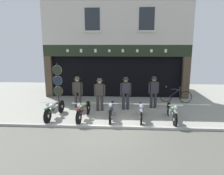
{
  "coord_description": "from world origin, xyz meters",
  "views": [
    {
      "loc": [
        0.53,
        -7.82,
        3.31
      ],
      "look_at": [
        -0.11,
        2.76,
        1.13
      ],
      "focal_mm": 33.38,
      "sensor_mm": 36.0,
      "label": 1
    }
  ],
  "objects": [
    {
      "name": "motorcycle_left",
      "position": [
        -2.66,
        1.16,
        0.42
      ],
      "size": [
        0.62,
        2.08,
        0.91
      ],
      "rotation": [
        0.0,
        0.0,
        3.03
      ],
      "color": "black",
      "rests_on": "ground"
    },
    {
      "name": "advert_board_near",
      "position": [
        1.24,
        5.4,
        1.74
      ],
      "size": [
        0.82,
        0.03,
        1.06
      ],
      "color": "silver"
    },
    {
      "name": "shop_facade",
      "position": [
        0.0,
        7.0,
        1.74
      ],
      "size": [
        9.38,
        4.42,
        6.47
      ],
      "color": "black",
      "rests_on": "ground"
    },
    {
      "name": "motorcycle_center_left",
      "position": [
        -1.3,
        1.03,
        0.43
      ],
      "size": [
        0.62,
        2.02,
        0.91
      ],
      "rotation": [
        0.0,
        0.0,
        3.04
      ],
      "color": "black",
      "rests_on": "ground"
    },
    {
      "name": "assistant_far_right",
      "position": [
        2.07,
        3.0,
        0.93
      ],
      "size": [
        0.55,
        0.33,
        1.68
      ],
      "rotation": [
        0.0,
        0.0,
        3.33
      ],
      "color": "#2D2D33",
      "rests_on": "ground"
    },
    {
      "name": "motorcycle_center",
      "position": [
        -0.04,
        1.1,
        0.43
      ],
      "size": [
        0.62,
        1.98,
        0.92
      ],
      "rotation": [
        0.0,
        0.0,
        3.13
      ],
      "color": "black",
      "rests_on": "ground"
    },
    {
      "name": "shopkeeper_center",
      "position": [
        -0.71,
        2.32,
        0.92
      ],
      "size": [
        0.56,
        0.34,
        1.67
      ],
      "rotation": [
        0.0,
        0.0,
        3.12
      ],
      "color": "#38332D",
      "rests_on": "ground"
    },
    {
      "name": "advert_board_far",
      "position": [
        2.25,
        5.4,
        1.66
      ],
      "size": [
        0.75,
        0.03,
        1.08
      ],
      "color": "beige"
    },
    {
      "name": "ground",
      "position": [
        0.0,
        -0.98,
        -0.04
      ],
      "size": [
        21.08,
        22.0,
        0.18
      ],
      "color": "gray"
    },
    {
      "name": "leaning_bicycle",
      "position": [
        3.54,
        4.16,
        0.38
      ],
      "size": [
        1.8,
        0.5,
        0.95
      ],
      "rotation": [
        0.0,
        0.0,
        1.45
      ],
      "color": "black",
      "rests_on": "ground"
    },
    {
      "name": "tyre_sign_pole",
      "position": [
        -3.26,
        3.6,
        1.29
      ],
      "size": [
        0.55,
        0.06,
        2.29
      ],
      "color": "#232328",
      "rests_on": "ground"
    },
    {
      "name": "salesman_left",
      "position": [
        -1.96,
        2.86,
        0.92
      ],
      "size": [
        0.56,
        0.34,
        1.66
      ],
      "rotation": [
        0.0,
        0.0,
        3.09
      ],
      "color": "#38332D",
      "rests_on": "ground"
    },
    {
      "name": "motorcycle_center_right",
      "position": [
        1.28,
        1.13,
        0.41
      ],
      "size": [
        0.62,
        1.96,
        0.9
      ],
      "rotation": [
        0.0,
        0.0,
        3.09
      ],
      "color": "black",
      "rests_on": "ground"
    },
    {
      "name": "salesman_right",
      "position": [
        0.6,
        2.61,
        0.94
      ],
      "size": [
        0.56,
        0.34,
        1.69
      ],
      "rotation": [
        0.0,
        0.0,
        3.23
      ],
      "color": "#2D2D33",
      "rests_on": "ground"
    },
    {
      "name": "motorcycle_right",
      "position": [
        2.63,
        1.06,
        0.42
      ],
      "size": [
        0.62,
        2.07,
        0.91
      ],
      "rotation": [
        0.0,
        0.0,
        3.11
      ],
      "color": "black",
      "rests_on": "ground"
    }
  ]
}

